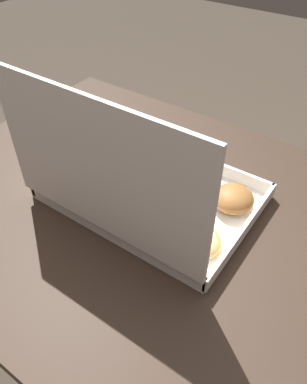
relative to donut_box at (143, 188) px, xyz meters
name	(u,v)px	position (x,y,z in m)	size (l,w,h in m)	color
ground_plane	(148,364)	(0.01, -0.01, -0.81)	(8.00, 8.00, 0.00)	#42382D
dining_table	(146,242)	(0.01, -0.01, -0.17)	(1.01, 0.77, 0.75)	#38281E
donut_box	(143,188)	(0.00, 0.00, 0.00)	(0.41, 0.30, 0.30)	white
coffee_mug	(65,115)	(0.32, -0.11, 0.00)	(0.08, 0.08, 0.11)	#A3382D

